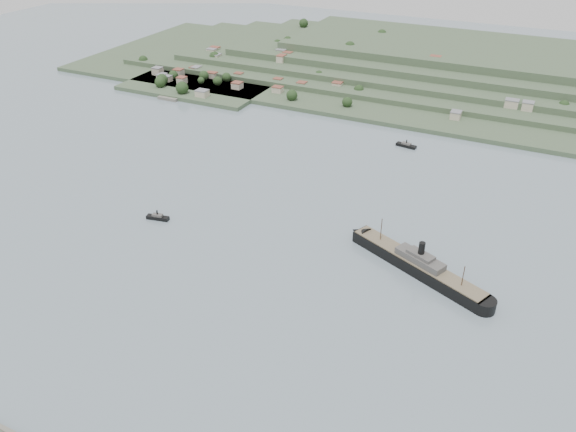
% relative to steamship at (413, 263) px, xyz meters
% --- Properties ---
extents(ground, '(1400.00, 1400.00, 0.00)m').
position_rel_steamship_xyz_m(ground, '(-90.76, -30.24, -4.45)').
color(ground, slate).
rests_on(ground, ground).
extents(far_peninsula, '(760.00, 309.00, 30.00)m').
position_rel_steamship_xyz_m(far_peninsula, '(-62.85, 362.85, 7.43)').
color(far_peninsula, '#395035').
rests_on(far_peninsula, ground).
extents(steamship, '(94.29, 50.36, 24.09)m').
position_rel_steamship_xyz_m(steamship, '(0.00, 0.00, 0.00)').
color(steamship, black).
rests_on(steamship, ground).
extents(tugboat, '(15.50, 6.80, 6.75)m').
position_rel_steamship_xyz_m(tugboat, '(-163.95, -18.65, -2.80)').
color(tugboat, black).
rests_on(tugboat, ground).
extents(ferry_west, '(17.76, 6.52, 6.51)m').
position_rel_steamship_xyz_m(ferry_west, '(-291.71, 194.76, -2.88)').
color(ferry_west, black).
rests_on(ferry_west, ground).
extents(ferry_east, '(17.49, 7.21, 6.37)m').
position_rel_steamship_xyz_m(ferry_east, '(-49.05, 164.58, -2.92)').
color(ferry_east, black).
rests_on(ferry_east, ground).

